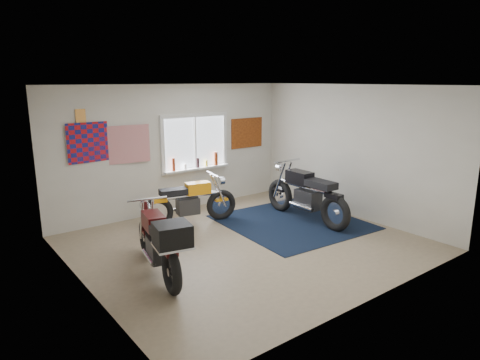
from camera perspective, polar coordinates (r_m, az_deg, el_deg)
ground at (r=7.53m, az=0.93°, el=-8.50°), size 5.50×5.50×0.00m
room_shell at (r=7.09m, az=0.98°, el=3.91°), size 5.50×5.50×5.50m
navy_rug at (r=8.67m, az=6.94°, el=-5.57°), size 2.67×2.76×0.01m
window_assembly at (r=9.42m, az=-6.00°, el=4.51°), size 1.66×0.17×1.26m
oil_bottles at (r=9.45m, az=-5.37°, el=2.47°), size 1.16×0.09×0.30m
flag_display at (r=8.35m, az=-20.49°, el=8.04°), size 1.60×0.10×1.17m
triumph_poster at (r=10.22m, az=0.92°, el=6.30°), size 0.90×0.03×0.70m
yellow_triumph at (r=8.44m, az=-6.72°, el=-3.07°), size 1.93×0.65×0.98m
black_chrome_bike at (r=8.69m, az=8.83°, el=-2.10°), size 0.69×2.27×1.16m
maroon_tourer at (r=6.23m, az=-10.59°, el=-8.23°), size 0.83×2.02×1.03m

